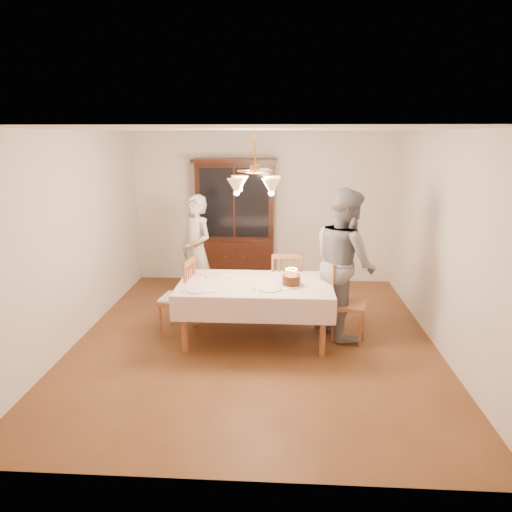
# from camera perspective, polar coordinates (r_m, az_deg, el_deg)

# --- Properties ---
(ground) EXTENTS (5.00, 5.00, 0.00)m
(ground) POSITION_cam_1_polar(r_m,az_deg,el_deg) (5.96, -0.11, -10.30)
(ground) COLOR brown
(ground) RESTS_ON ground
(room_shell) EXTENTS (5.00, 5.00, 5.00)m
(room_shell) POSITION_cam_1_polar(r_m,az_deg,el_deg) (5.48, -0.12, 4.84)
(room_shell) COLOR white
(room_shell) RESTS_ON ground
(dining_table) EXTENTS (1.90, 1.10, 0.76)m
(dining_table) POSITION_cam_1_polar(r_m,az_deg,el_deg) (5.71, -0.12, -4.08)
(dining_table) COLOR brown
(dining_table) RESTS_ON ground
(china_hutch) EXTENTS (1.38, 0.54, 2.16)m
(china_hutch) POSITION_cam_1_polar(r_m,az_deg,el_deg) (7.83, -2.57, 3.84)
(china_hutch) COLOR black
(china_hutch) RESTS_ON ground
(chair_far_side) EXTENTS (0.47, 0.45, 1.00)m
(chair_far_side) POSITION_cam_1_polar(r_m,az_deg,el_deg) (6.42, 3.69, -4.19)
(chair_far_side) COLOR brown
(chair_far_side) RESTS_ON ground
(chair_left_end) EXTENTS (0.48, 0.49, 1.00)m
(chair_left_end) POSITION_cam_1_polar(r_m,az_deg,el_deg) (6.08, -9.77, -5.39)
(chair_left_end) COLOR brown
(chair_left_end) RESTS_ON ground
(chair_right_end) EXTENTS (0.52, 0.53, 1.00)m
(chair_right_end) POSITION_cam_1_polar(r_m,az_deg,el_deg) (5.95, 11.45, -6.04)
(chair_right_end) COLOR brown
(chair_right_end) RESTS_ON ground
(elderly_woman) EXTENTS (0.72, 0.72, 1.69)m
(elderly_woman) POSITION_cam_1_polar(r_m,az_deg,el_deg) (6.96, -7.43, 0.67)
(elderly_woman) COLOR beige
(elderly_woman) RESTS_ON ground
(adult_in_grey) EXTENTS (0.98, 1.11, 1.91)m
(adult_in_grey) POSITION_cam_1_polar(r_m,az_deg,el_deg) (5.95, 11.00, -0.83)
(adult_in_grey) COLOR slate
(adult_in_grey) RESTS_ON ground
(birthday_cake) EXTENTS (0.30, 0.30, 0.22)m
(birthday_cake) POSITION_cam_1_polar(r_m,az_deg,el_deg) (5.58, 4.42, -3.08)
(birthday_cake) COLOR white
(birthday_cake) RESTS_ON dining_table
(place_setting_near_left) EXTENTS (0.39, 0.24, 0.02)m
(place_setting_near_left) POSITION_cam_1_polar(r_m,az_deg,el_deg) (5.43, -7.22, -4.29)
(place_setting_near_left) COLOR white
(place_setting_near_left) RESTS_ON dining_table
(place_setting_near_right) EXTENTS (0.42, 0.27, 0.02)m
(place_setting_near_right) POSITION_cam_1_polar(r_m,az_deg,el_deg) (5.45, 1.86, -4.11)
(place_setting_near_right) COLOR white
(place_setting_near_right) RESTS_ON dining_table
(place_setting_far_left) EXTENTS (0.40, 0.26, 0.02)m
(place_setting_far_left) POSITION_cam_1_polar(r_m,az_deg,el_deg) (5.99, -5.23, -2.38)
(place_setting_far_left) COLOR white
(place_setting_far_left) RESTS_ON dining_table
(chandelier) EXTENTS (0.62, 0.62, 0.73)m
(chandelier) POSITION_cam_1_polar(r_m,az_deg,el_deg) (5.43, -0.12, 8.95)
(chandelier) COLOR #BF8C3F
(chandelier) RESTS_ON ground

